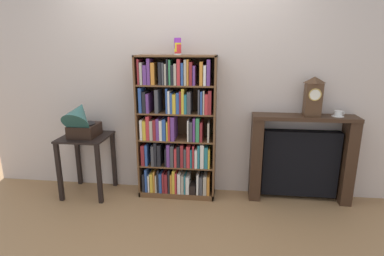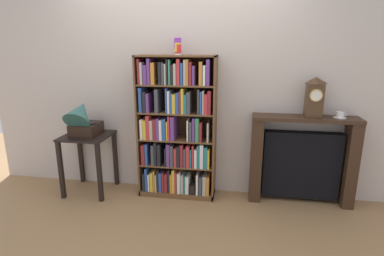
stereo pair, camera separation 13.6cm
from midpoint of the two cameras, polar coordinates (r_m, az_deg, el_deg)
name	(u,v)px [view 2 (the right image)]	position (r m, az deg, el deg)	size (l,w,h in m)	color
ground_plane	(176,199)	(3.66, -1.96, -12.96)	(8.07, 6.40, 0.02)	#997047
wall_back	(195,82)	(3.55, 1.58, 8.46)	(5.07, 0.08, 2.60)	beige
bookshelf	(176,132)	(3.48, -1.80, -0.72)	(0.87, 0.31, 1.61)	brown
cup_stack	(178,46)	(3.36, -1.44, 14.81)	(0.08, 0.08, 0.17)	white
side_table_left	(88,149)	(3.80, -17.65, -3.78)	(0.53, 0.51, 0.70)	black
gramophone	(82,119)	(3.64, -18.56, 1.64)	(0.30, 0.45, 0.48)	black
fireplace_mantel	(302,160)	(3.64, 20.58, -5.61)	(1.10, 0.26, 0.98)	#382316
mantel_clock	(314,97)	(3.46, 22.72, 5.27)	(0.17, 0.14, 0.41)	#472D1C
teacup_with_saucer	(340,115)	(3.56, 26.66, 2.13)	(0.13, 0.12, 0.06)	white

